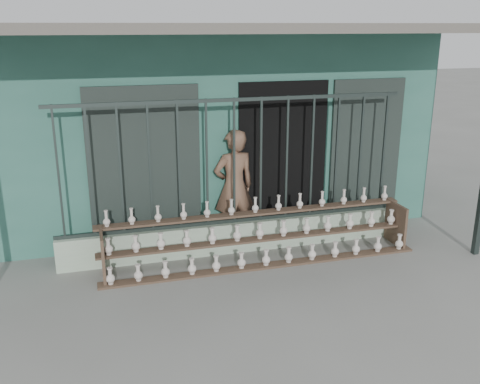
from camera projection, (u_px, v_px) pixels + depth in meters
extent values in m
plane|color=slate|center=(262.00, 291.00, 6.70)|extent=(60.00, 60.00, 0.00)
cube|color=#306557|center=(193.00, 112.00, 10.17)|extent=(7.00, 5.00, 3.20)
cube|color=black|center=(282.00, 160.00, 8.25)|extent=(1.40, 0.12, 2.40)
cube|color=black|center=(145.00, 170.00, 7.66)|extent=(1.60, 0.08, 2.40)
cube|color=black|center=(365.00, 155.00, 8.57)|extent=(1.20, 0.08, 2.40)
cube|color=#59544C|center=(236.00, 28.00, 6.86)|extent=(7.40, 2.00, 0.12)
cube|color=#A8C0A4|center=(234.00, 237.00, 7.83)|extent=(5.00, 0.20, 0.45)
cube|color=#283330|center=(58.00, 174.00, 6.88)|extent=(0.03, 0.03, 1.80)
cube|color=#283330|center=(90.00, 172.00, 6.98)|extent=(0.03, 0.03, 1.80)
cube|color=#283330|center=(120.00, 170.00, 7.08)|extent=(0.03, 0.03, 1.80)
cube|color=#283330|center=(150.00, 168.00, 7.19)|extent=(0.03, 0.03, 1.80)
cube|color=#283330|center=(179.00, 166.00, 7.29)|extent=(0.03, 0.03, 1.80)
cube|color=#283330|center=(207.00, 164.00, 7.39)|extent=(0.03, 0.03, 1.80)
cube|color=#283330|center=(234.00, 162.00, 7.49)|extent=(0.03, 0.03, 1.80)
cube|color=#283330|center=(261.00, 160.00, 7.59)|extent=(0.03, 0.03, 1.80)
cube|color=#283330|center=(287.00, 158.00, 7.69)|extent=(0.03, 0.03, 1.80)
cube|color=#283330|center=(312.00, 157.00, 7.79)|extent=(0.03, 0.03, 1.80)
cube|color=#283330|center=(336.00, 155.00, 7.90)|extent=(0.03, 0.03, 1.80)
cube|color=#283330|center=(360.00, 153.00, 8.00)|extent=(0.03, 0.03, 1.80)
cube|color=#283330|center=(384.00, 152.00, 8.10)|extent=(0.03, 0.03, 1.80)
cube|color=#283330|center=(234.00, 100.00, 7.23)|extent=(5.00, 0.04, 0.05)
cube|color=#283330|center=(234.00, 221.00, 7.75)|extent=(5.00, 0.04, 0.05)
cube|color=brown|center=(265.00, 266.00, 7.36)|extent=(4.50, 0.18, 0.03)
cube|color=brown|center=(260.00, 239.00, 7.50)|extent=(4.50, 0.18, 0.03)
cube|color=brown|center=(255.00, 213.00, 7.64)|extent=(4.50, 0.18, 0.03)
cube|color=brown|center=(103.00, 256.00, 6.94)|extent=(0.04, 0.55, 0.64)
cube|color=brown|center=(396.00, 224.00, 8.06)|extent=(0.04, 0.55, 0.64)
imported|color=brown|center=(234.00, 187.00, 7.98)|extent=(0.69, 0.51, 1.75)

